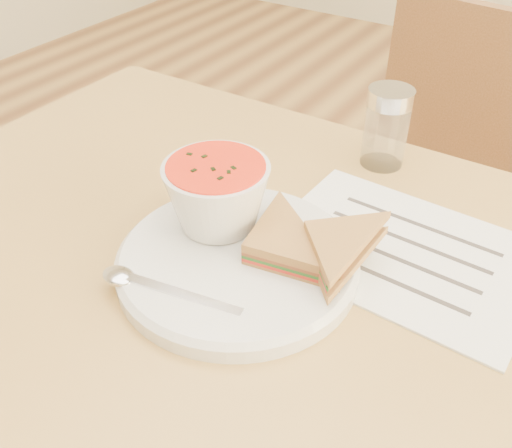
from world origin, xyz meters
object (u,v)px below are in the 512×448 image
Objects in this scene: chair_far at (409,239)px; soup_bowl at (217,198)px; condiment_shaker at (386,128)px; plate at (238,262)px.

chair_far reaches higher than soup_bowl.
plate is at bearing -98.54° from condiment_shaker.
plate is 2.39× the size of condiment_shaker.
chair_far is at bearing 86.78° from plate.
condiment_shaker is at bearing 70.72° from soup_bowl.
chair_far is 8.00× the size of condiment_shaker.
plate is 0.07m from soup_bowl.
condiment_shaker is at bearing 81.46° from plate.
condiment_shaker is at bearing 100.90° from chair_far.
soup_bowl reaches higher than plate.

